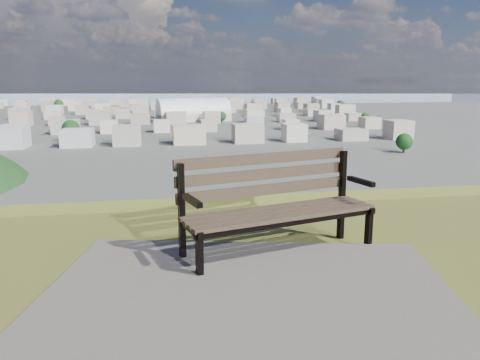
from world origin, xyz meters
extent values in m
cube|color=#413225|center=(-1.07, 2.02, 25.43)|extent=(1.70, 0.53, 0.03)
cube|color=#413225|center=(-1.10, 2.13, 25.43)|extent=(1.70, 0.53, 0.03)
cube|color=#413225|center=(-1.13, 2.24, 25.43)|extent=(1.70, 0.53, 0.03)
cube|color=#413225|center=(-1.16, 2.35, 25.43)|extent=(1.70, 0.53, 0.03)
cube|color=#413225|center=(-1.18, 2.43, 25.58)|extent=(1.69, 0.49, 0.10)
cube|color=#413225|center=(-1.19, 2.45, 25.72)|extent=(1.69, 0.49, 0.10)
cube|color=#413225|center=(-1.19, 2.47, 25.86)|extent=(1.69, 0.49, 0.10)
cube|color=black|center=(-1.87, 1.78, 25.21)|extent=(0.06, 0.07, 0.43)
cube|color=black|center=(-1.98, 2.18, 25.44)|extent=(0.06, 0.07, 0.89)
cube|color=black|center=(-1.92, 1.97, 25.40)|extent=(0.17, 0.48, 0.05)
cube|color=black|center=(-1.91, 1.92, 25.64)|extent=(0.14, 0.35, 0.04)
cube|color=black|center=(-0.26, 2.21, 25.21)|extent=(0.06, 0.07, 0.43)
cube|color=black|center=(-0.37, 2.62, 25.44)|extent=(0.06, 0.07, 0.89)
cube|color=black|center=(-0.31, 2.40, 25.40)|extent=(0.17, 0.48, 0.05)
cube|color=black|center=(-0.30, 2.35, 25.64)|extent=(0.14, 0.35, 0.04)
cube|color=black|center=(-1.07, 2.01, 25.38)|extent=(1.69, 0.49, 0.04)
cube|color=black|center=(-1.16, 2.36, 25.38)|extent=(1.69, 0.49, 0.04)
cube|color=silver|center=(23.21, 317.40, 2.66)|extent=(50.91, 29.36, 5.31)
cylinder|color=white|center=(23.21, 317.40, 5.31)|extent=(50.91, 29.36, 20.20)
cube|color=silver|center=(-60.00, 200.00, 3.50)|extent=(11.00, 11.00, 7.00)
cube|color=#BCB1A1|center=(-36.00, 200.00, 3.50)|extent=(11.00, 11.00, 7.00)
cube|color=beige|center=(-12.00, 200.00, 3.50)|extent=(11.00, 11.00, 7.00)
cube|color=silver|center=(12.00, 200.00, 3.50)|extent=(11.00, 11.00, 7.00)
cube|color=#BFB49B|center=(36.00, 200.00, 3.50)|extent=(11.00, 11.00, 7.00)
cube|color=tan|center=(60.00, 200.00, 3.50)|extent=(11.00, 11.00, 7.00)
cube|color=silver|center=(84.00, 200.00, 3.50)|extent=(11.00, 11.00, 7.00)
cube|color=#AEA69E|center=(108.00, 200.00, 3.50)|extent=(11.00, 11.00, 7.00)
cube|color=beige|center=(-72.00, 250.00, 3.50)|extent=(11.00, 11.00, 7.00)
cube|color=silver|center=(-48.00, 250.00, 3.50)|extent=(11.00, 11.00, 7.00)
cube|color=#BFB49B|center=(-24.00, 250.00, 3.50)|extent=(11.00, 11.00, 7.00)
cube|color=tan|center=(0.00, 250.00, 3.50)|extent=(11.00, 11.00, 7.00)
cube|color=silver|center=(24.00, 250.00, 3.50)|extent=(11.00, 11.00, 7.00)
cube|color=#AEA69E|center=(48.00, 250.00, 3.50)|extent=(11.00, 11.00, 7.00)
cube|color=silver|center=(72.00, 250.00, 3.50)|extent=(11.00, 11.00, 7.00)
cube|color=#BCB1A1|center=(96.00, 250.00, 3.50)|extent=(11.00, 11.00, 7.00)
cube|color=beige|center=(120.00, 250.00, 3.50)|extent=(11.00, 11.00, 7.00)
cube|color=tan|center=(-84.00, 300.00, 3.50)|extent=(11.00, 11.00, 7.00)
cube|color=silver|center=(-60.00, 300.00, 3.50)|extent=(11.00, 11.00, 7.00)
cube|color=#AEA69E|center=(-36.00, 300.00, 3.50)|extent=(11.00, 11.00, 7.00)
cube|color=silver|center=(-12.00, 300.00, 3.50)|extent=(11.00, 11.00, 7.00)
cube|color=#BCB1A1|center=(12.00, 300.00, 3.50)|extent=(11.00, 11.00, 7.00)
cube|color=beige|center=(36.00, 300.00, 3.50)|extent=(11.00, 11.00, 7.00)
cube|color=silver|center=(60.00, 300.00, 3.50)|extent=(11.00, 11.00, 7.00)
cube|color=#BFB49B|center=(84.00, 300.00, 3.50)|extent=(11.00, 11.00, 7.00)
cube|color=tan|center=(108.00, 300.00, 3.50)|extent=(11.00, 11.00, 7.00)
cube|color=silver|center=(132.00, 300.00, 3.50)|extent=(11.00, 11.00, 7.00)
cube|color=#BCB1A1|center=(-96.00, 350.00, 3.50)|extent=(11.00, 11.00, 7.00)
cube|color=beige|center=(-72.00, 350.00, 3.50)|extent=(11.00, 11.00, 7.00)
cube|color=silver|center=(-48.00, 350.00, 3.50)|extent=(11.00, 11.00, 7.00)
cube|color=#BFB49B|center=(-24.00, 350.00, 3.50)|extent=(11.00, 11.00, 7.00)
cube|color=tan|center=(0.00, 350.00, 3.50)|extent=(11.00, 11.00, 7.00)
cube|color=silver|center=(24.00, 350.00, 3.50)|extent=(11.00, 11.00, 7.00)
cube|color=#AEA69E|center=(48.00, 350.00, 3.50)|extent=(11.00, 11.00, 7.00)
cube|color=silver|center=(72.00, 350.00, 3.50)|extent=(11.00, 11.00, 7.00)
cube|color=#BCB1A1|center=(96.00, 350.00, 3.50)|extent=(11.00, 11.00, 7.00)
cube|color=beige|center=(120.00, 350.00, 3.50)|extent=(11.00, 11.00, 7.00)
cube|color=silver|center=(144.00, 350.00, 3.50)|extent=(11.00, 11.00, 7.00)
cube|color=silver|center=(-108.00, 400.00, 3.50)|extent=(11.00, 11.00, 7.00)
cube|color=#AEA69E|center=(-84.00, 400.00, 3.50)|extent=(11.00, 11.00, 7.00)
cube|color=silver|center=(-60.00, 400.00, 3.50)|extent=(11.00, 11.00, 7.00)
cube|color=#BCB1A1|center=(-36.00, 400.00, 3.50)|extent=(11.00, 11.00, 7.00)
cube|color=beige|center=(-12.00, 400.00, 3.50)|extent=(11.00, 11.00, 7.00)
cube|color=silver|center=(12.00, 400.00, 3.50)|extent=(11.00, 11.00, 7.00)
cube|color=#BFB49B|center=(36.00, 400.00, 3.50)|extent=(11.00, 11.00, 7.00)
cube|color=tan|center=(60.00, 400.00, 3.50)|extent=(11.00, 11.00, 7.00)
cube|color=silver|center=(84.00, 400.00, 3.50)|extent=(11.00, 11.00, 7.00)
cube|color=#AEA69E|center=(108.00, 400.00, 3.50)|extent=(11.00, 11.00, 7.00)
cube|color=silver|center=(132.00, 400.00, 3.50)|extent=(11.00, 11.00, 7.00)
cube|color=#BCB1A1|center=(156.00, 400.00, 3.50)|extent=(11.00, 11.00, 7.00)
cube|color=#BFB49B|center=(-120.00, 450.00, 3.50)|extent=(11.00, 11.00, 7.00)
cube|color=tan|center=(-96.00, 450.00, 3.50)|extent=(11.00, 11.00, 7.00)
cube|color=silver|center=(-72.00, 450.00, 3.50)|extent=(11.00, 11.00, 7.00)
cube|color=#AEA69E|center=(-48.00, 450.00, 3.50)|extent=(11.00, 11.00, 7.00)
cube|color=silver|center=(-24.00, 450.00, 3.50)|extent=(11.00, 11.00, 7.00)
cube|color=#BCB1A1|center=(0.00, 450.00, 3.50)|extent=(11.00, 11.00, 7.00)
cube|color=beige|center=(24.00, 450.00, 3.50)|extent=(11.00, 11.00, 7.00)
cube|color=silver|center=(48.00, 450.00, 3.50)|extent=(11.00, 11.00, 7.00)
cube|color=#BFB49B|center=(72.00, 450.00, 3.50)|extent=(11.00, 11.00, 7.00)
cube|color=tan|center=(96.00, 450.00, 3.50)|extent=(11.00, 11.00, 7.00)
cube|color=silver|center=(120.00, 450.00, 3.50)|extent=(11.00, 11.00, 7.00)
cube|color=#AEA69E|center=(144.00, 450.00, 3.50)|extent=(11.00, 11.00, 7.00)
cube|color=silver|center=(168.00, 450.00, 3.50)|extent=(11.00, 11.00, 7.00)
cube|color=silver|center=(-132.00, 500.00, 3.50)|extent=(11.00, 11.00, 7.00)
cube|color=#BFB49B|center=(-108.00, 500.00, 3.50)|extent=(11.00, 11.00, 7.00)
cube|color=tan|center=(-84.00, 500.00, 3.50)|extent=(11.00, 11.00, 7.00)
cube|color=silver|center=(-60.00, 500.00, 3.50)|extent=(11.00, 11.00, 7.00)
cube|color=#AEA69E|center=(-36.00, 500.00, 3.50)|extent=(11.00, 11.00, 7.00)
cube|color=silver|center=(-12.00, 500.00, 3.50)|extent=(11.00, 11.00, 7.00)
cube|color=#BCB1A1|center=(12.00, 500.00, 3.50)|extent=(11.00, 11.00, 7.00)
cube|color=beige|center=(36.00, 500.00, 3.50)|extent=(11.00, 11.00, 7.00)
cube|color=silver|center=(60.00, 500.00, 3.50)|extent=(11.00, 11.00, 7.00)
cube|color=#BFB49B|center=(84.00, 500.00, 3.50)|extent=(11.00, 11.00, 7.00)
cube|color=tan|center=(108.00, 500.00, 3.50)|extent=(11.00, 11.00, 7.00)
cube|color=silver|center=(132.00, 500.00, 3.50)|extent=(11.00, 11.00, 7.00)
cube|color=#AEA69E|center=(156.00, 500.00, 3.50)|extent=(11.00, 11.00, 7.00)
cube|color=silver|center=(180.00, 500.00, 3.50)|extent=(11.00, 11.00, 7.00)
cube|color=beige|center=(-168.00, 550.00, 3.50)|extent=(11.00, 11.00, 7.00)
cube|color=silver|center=(-144.00, 550.00, 3.50)|extent=(11.00, 11.00, 7.00)
cube|color=#BFB49B|center=(-120.00, 550.00, 3.50)|extent=(11.00, 11.00, 7.00)
cube|color=tan|center=(-96.00, 550.00, 3.50)|extent=(11.00, 11.00, 7.00)
cube|color=silver|center=(-72.00, 550.00, 3.50)|extent=(11.00, 11.00, 7.00)
cube|color=#AEA69E|center=(-48.00, 550.00, 3.50)|extent=(11.00, 11.00, 7.00)
cube|color=silver|center=(-24.00, 550.00, 3.50)|extent=(11.00, 11.00, 7.00)
cube|color=#BCB1A1|center=(0.00, 550.00, 3.50)|extent=(11.00, 11.00, 7.00)
cube|color=beige|center=(24.00, 550.00, 3.50)|extent=(11.00, 11.00, 7.00)
cube|color=silver|center=(48.00, 550.00, 3.50)|extent=(11.00, 11.00, 7.00)
cube|color=#BFB49B|center=(72.00, 550.00, 3.50)|extent=(11.00, 11.00, 7.00)
cube|color=tan|center=(96.00, 550.00, 3.50)|extent=(11.00, 11.00, 7.00)
cube|color=silver|center=(120.00, 550.00, 3.50)|extent=(11.00, 11.00, 7.00)
cube|color=#AEA69E|center=(144.00, 550.00, 3.50)|extent=(11.00, 11.00, 7.00)
cube|color=silver|center=(168.00, 550.00, 3.50)|extent=(11.00, 11.00, 7.00)
cube|color=#BCB1A1|center=(192.00, 550.00, 3.50)|extent=(11.00, 11.00, 7.00)
cylinder|color=#2D2216|center=(90.00, 160.00, 1.05)|extent=(0.80, 0.80, 2.10)
sphere|color=#123314|center=(90.00, 160.00, 4.20)|extent=(6.30, 6.30, 6.30)
cylinder|color=#2D2216|center=(-40.00, 220.00, 1.35)|extent=(0.80, 0.80, 2.70)
sphere|color=#123314|center=(-40.00, 220.00, 5.40)|extent=(8.10, 8.10, 8.10)
cylinder|color=#2D2216|center=(130.00, 280.00, 0.97)|extent=(0.80, 0.80, 1.95)
sphere|color=#123314|center=(130.00, 280.00, 3.90)|extent=(5.85, 5.85, 5.85)
cylinder|color=#2D2216|center=(60.00, 400.00, 1.12)|extent=(0.80, 0.80, 2.25)
sphere|color=#123314|center=(60.00, 400.00, 4.50)|extent=(6.75, 6.75, 6.75)
cylinder|color=#2D2216|center=(-90.00, 460.00, 1.43)|extent=(0.80, 0.80, 2.85)
sphere|color=#123314|center=(-90.00, 460.00, 5.70)|extent=(8.55, 8.55, 8.55)
cylinder|color=#2D2216|center=(-130.00, 500.00, 1.20)|extent=(0.80, 0.80, 2.40)
sphere|color=#123314|center=(-130.00, 500.00, 4.80)|extent=(7.20, 7.20, 7.20)
cylinder|color=#2D2216|center=(40.00, 300.00, 1.05)|extent=(0.80, 0.80, 2.10)
sphere|color=#123314|center=(40.00, 300.00, 4.20)|extent=(6.30, 6.30, 6.30)
cylinder|color=#2D2216|center=(170.00, 420.00, 1.27)|extent=(0.80, 0.80, 2.55)
sphere|color=#123314|center=(170.00, 420.00, 5.10)|extent=(7.65, 7.65, 7.65)
cube|color=#8A98B0|center=(0.00, 900.00, 0.00)|extent=(2400.00, 700.00, 0.12)
cube|color=#8D9EAF|center=(-400.00, 1350.00, 27.50)|extent=(600.00, 220.00, 55.00)
cube|color=#8D9EAF|center=(150.00, 1390.00, 22.50)|extent=(700.00, 220.00, 45.00)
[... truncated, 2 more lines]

